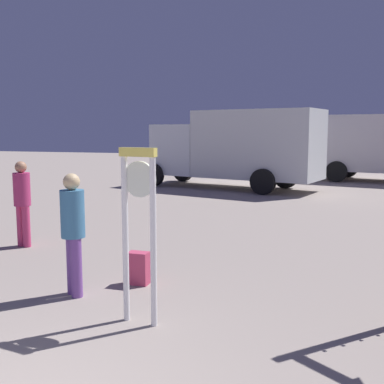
% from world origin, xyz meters
% --- Properties ---
extents(standing_clock, '(0.46, 0.15, 2.01)m').
position_xyz_m(standing_clock, '(0.26, 2.70, 1.24)').
color(standing_clock, white).
rests_on(standing_clock, ground_plane).
extents(person_near_clock, '(0.32, 0.32, 1.65)m').
position_xyz_m(person_near_clock, '(-0.95, 3.27, 0.92)').
color(person_near_clock, '#734695').
rests_on(person_near_clock, ground_plane).
extents(backpack, '(0.29, 0.23, 0.47)m').
position_xyz_m(backpack, '(-0.32, 3.95, 0.23)').
color(backpack, '#C23E5E').
rests_on(backpack, ground_plane).
extents(person_distant, '(0.31, 0.31, 1.63)m').
position_xyz_m(person_distant, '(-3.30, 5.34, 0.91)').
color(person_distant, '#CB386A').
rests_on(person_distant, ground_plane).
extents(box_truck_near, '(7.08, 3.91, 2.94)m').
position_xyz_m(box_truck_near, '(-1.28, 15.42, 1.60)').
color(box_truck_near, silver).
rests_on(box_truck_near, ground_plane).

